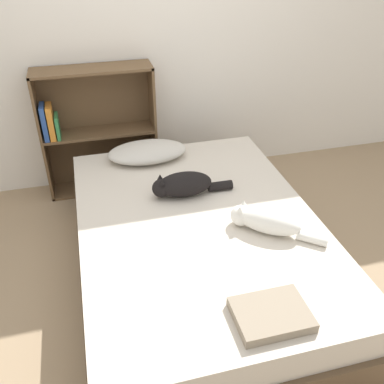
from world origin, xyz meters
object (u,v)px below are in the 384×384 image
at_px(bed, 198,248).
at_px(bookshelf, 95,129).
at_px(cat_light, 265,221).
at_px(pillow, 147,152).
at_px(cat_dark, 183,185).

xyz_separation_m(bed, bookshelf, (-0.51, 1.28, 0.31)).
xyz_separation_m(bed, cat_light, (0.34, -0.19, 0.29)).
relative_size(bed, cat_light, 4.34).
height_order(pillow, cat_dark, cat_dark).
height_order(bed, bookshelf, bookshelf).
bearing_deg(cat_dark, cat_light, 128.41).
xyz_separation_m(cat_dark, bookshelf, (-0.48, 0.99, 0.01)).
distance_m(pillow, cat_dark, 0.56).
relative_size(pillow, cat_light, 1.22).
height_order(cat_light, bookshelf, bookshelf).
xyz_separation_m(pillow, cat_light, (0.50, -1.01, 0.01)).
distance_m(bed, cat_light, 0.48).
bearing_deg(cat_light, bookshelf, -21.55).
distance_m(pillow, cat_light, 1.13).
bearing_deg(bed, bookshelf, 111.67).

